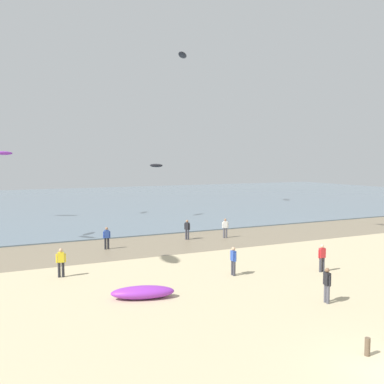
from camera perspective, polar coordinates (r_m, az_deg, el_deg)
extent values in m
cube|color=#84755B|center=(36.33, -6.21, -6.79)|extent=(120.00, 8.49, 0.01)
cube|color=slate|center=(74.06, -16.85, -1.33)|extent=(160.00, 70.00, 0.10)
cylinder|color=brown|center=(17.74, 21.37, -17.82)|extent=(0.20, 0.20, 0.65)
cylinder|color=#383842|center=(29.05, 16.32, -8.83)|extent=(0.16, 0.16, 0.88)
cylinder|color=#383842|center=(28.90, 15.99, -8.89)|extent=(0.16, 0.16, 0.88)
cube|color=red|center=(28.82, 16.18, -7.43)|extent=(0.37, 0.23, 0.60)
sphere|color=beige|center=(28.74, 16.20, -6.61)|extent=(0.22, 0.22, 0.22)
cylinder|color=red|center=(28.99, 16.54, -7.47)|extent=(0.09, 0.09, 0.52)
cylinder|color=red|center=(28.67, 15.82, -7.58)|extent=(0.09, 0.09, 0.52)
cylinder|color=#383842|center=(27.24, 5.14, -9.55)|extent=(0.16, 0.16, 0.88)
cylinder|color=#383842|center=(27.05, 5.37, -9.64)|extent=(0.16, 0.16, 0.88)
cube|color=#2D4CA5|center=(26.98, 5.27, -8.07)|extent=(0.23, 0.37, 0.60)
sphere|color=tan|center=(26.89, 5.27, -7.19)|extent=(0.22, 0.22, 0.22)
cylinder|color=#2D4CA5|center=(27.19, 5.02, -8.08)|extent=(0.09, 0.09, 0.52)
cylinder|color=#2D4CA5|center=(26.79, 5.52, -8.27)|extent=(0.09, 0.09, 0.52)
cylinder|color=#383842|center=(38.84, -0.76, -5.40)|extent=(0.16, 0.16, 0.88)
cylinder|color=#383842|center=(38.73, -0.48, -5.43)|extent=(0.16, 0.16, 0.88)
cube|color=black|center=(38.67, -0.62, -4.33)|extent=(0.38, 0.42, 0.60)
sphere|color=#9E7051|center=(38.61, -0.62, -3.72)|extent=(0.22, 0.22, 0.22)
cylinder|color=black|center=(38.80, -0.92, -4.38)|extent=(0.09, 0.09, 0.52)
cylinder|color=black|center=(38.55, -0.31, -4.44)|extent=(0.09, 0.09, 0.52)
cylinder|color=#4C4C56|center=(23.10, 16.58, -12.22)|extent=(0.16, 0.16, 0.88)
cylinder|color=#4C4C56|center=(22.92, 16.88, -12.35)|extent=(0.16, 0.16, 0.88)
cube|color=black|center=(22.81, 16.77, -10.50)|extent=(0.29, 0.40, 0.60)
sphere|color=brown|center=(22.71, 16.79, -9.47)|extent=(0.22, 0.22, 0.22)
cylinder|color=black|center=(23.02, 16.45, -10.49)|extent=(0.09, 0.09, 0.52)
cylinder|color=black|center=(22.63, 17.09, -10.76)|extent=(0.09, 0.09, 0.52)
cylinder|color=#232328|center=(27.73, -16.51, -9.45)|extent=(0.16, 0.16, 0.88)
cylinder|color=#232328|center=(27.73, -16.05, -9.45)|extent=(0.16, 0.16, 0.88)
cube|color=yellow|center=(27.57, -16.31, -7.95)|extent=(0.39, 0.28, 0.60)
sphere|color=tan|center=(27.49, -16.33, -7.10)|extent=(0.22, 0.22, 0.22)
cylinder|color=yellow|center=(27.58, -16.81, -8.07)|extent=(0.09, 0.09, 0.52)
cylinder|color=yellow|center=(27.58, -15.80, -8.05)|extent=(0.09, 0.09, 0.52)
cylinder|color=#4C4C56|center=(39.71, 4.08, -5.20)|extent=(0.16, 0.16, 0.88)
cylinder|color=#4C4C56|center=(39.76, 4.39, -5.19)|extent=(0.16, 0.16, 0.88)
cube|color=white|center=(39.62, 4.24, -4.14)|extent=(0.41, 0.32, 0.60)
sphere|color=#9E7051|center=(39.56, 4.24, -3.54)|extent=(0.22, 0.22, 0.22)
cylinder|color=white|center=(39.58, 3.90, -4.22)|extent=(0.09, 0.09, 0.52)
cylinder|color=white|center=(39.68, 4.58, -4.20)|extent=(0.09, 0.09, 0.52)
cylinder|color=#232328|center=(35.31, -10.59, -6.44)|extent=(0.16, 0.16, 0.88)
cylinder|color=#232328|center=(35.28, -10.94, -6.45)|extent=(0.16, 0.16, 0.88)
cube|color=#2D4CA5|center=(35.17, -10.78, -5.26)|extent=(0.38, 0.26, 0.60)
sphere|color=#9E7051|center=(35.10, -10.79, -4.58)|extent=(0.22, 0.22, 0.22)
cylinder|color=#2D4CA5|center=(35.22, -10.39, -5.32)|extent=(0.09, 0.09, 0.52)
cylinder|color=#2D4CA5|center=(35.14, -11.16, -5.35)|extent=(0.09, 0.09, 0.52)
ellipsoid|color=purple|center=(22.90, -6.27, -12.54)|extent=(3.33, 1.99, 0.63)
ellipsoid|color=black|center=(52.18, -4.55, 3.38)|extent=(2.42, 1.92, 0.54)
ellipsoid|color=purple|center=(39.86, -22.75, 4.57)|extent=(1.80, 1.83, 0.34)
ellipsoid|color=black|center=(65.82, -1.22, 16.99)|extent=(2.80, 3.56, 0.64)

